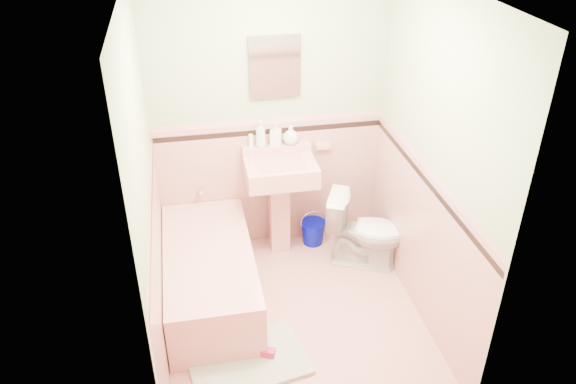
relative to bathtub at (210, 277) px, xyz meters
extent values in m
plane|color=#D8948D|center=(0.63, -0.33, -0.23)|extent=(2.20, 2.20, 0.00)
plane|color=beige|center=(0.63, 0.77, 1.02)|extent=(2.50, 0.00, 2.50)
plane|color=beige|center=(0.63, -1.43, 1.02)|extent=(2.50, 0.00, 2.50)
plane|color=beige|center=(-0.37, -0.33, 1.02)|extent=(0.00, 2.50, 2.50)
plane|color=beige|center=(1.63, -0.33, 1.02)|extent=(0.00, 2.50, 2.50)
plane|color=#DA9992|center=(0.63, 0.76, 0.38)|extent=(2.00, 0.00, 2.00)
plane|color=#DA9992|center=(0.63, -1.42, 0.38)|extent=(2.00, 0.00, 2.00)
plane|color=#DA9992|center=(-0.36, -0.33, 0.38)|extent=(0.00, 2.20, 2.20)
plane|color=#DA9992|center=(1.62, -0.33, 0.38)|extent=(0.00, 2.20, 2.20)
plane|color=black|center=(0.63, 0.75, 0.90)|extent=(2.00, 0.00, 2.00)
plane|color=black|center=(0.63, -1.41, 0.90)|extent=(2.00, 0.00, 2.00)
plane|color=black|center=(-0.35, -0.33, 0.89)|extent=(0.00, 2.20, 2.20)
plane|color=black|center=(1.61, -0.33, 0.89)|extent=(0.00, 2.20, 2.20)
plane|color=#D89492|center=(0.63, 0.75, 0.99)|extent=(2.00, 0.00, 2.00)
plane|color=#D89492|center=(0.63, -1.41, 0.99)|extent=(2.00, 0.00, 2.00)
plane|color=#D89492|center=(-0.35, -0.33, 1.00)|extent=(0.00, 2.20, 2.20)
plane|color=#D89492|center=(1.61, -0.33, 1.00)|extent=(0.00, 2.20, 2.20)
cube|color=#D28E87|center=(0.00, 0.00, 0.00)|extent=(0.70, 1.50, 0.45)
cylinder|color=silver|center=(0.00, 0.72, 0.41)|extent=(0.04, 0.12, 0.04)
cylinder|color=silver|center=(0.68, 0.67, 0.72)|extent=(0.02, 0.02, 0.10)
cube|color=white|center=(0.68, 0.74, 1.47)|extent=(0.41, 0.04, 0.51)
cube|color=#D28E87|center=(1.10, 0.73, 0.72)|extent=(0.13, 0.07, 0.04)
imported|color=#B2B2B2|center=(0.55, 0.71, 0.90)|extent=(0.12, 0.12, 0.24)
imported|color=#B2B2B2|center=(0.68, 0.71, 0.89)|extent=(0.11, 0.12, 0.21)
imported|color=#B2B2B2|center=(0.81, 0.71, 0.87)|extent=(0.16, 0.16, 0.17)
cylinder|color=white|center=(0.46, 0.71, 0.84)|extent=(0.04, 0.04, 0.12)
imported|color=white|center=(1.39, 0.22, 0.12)|extent=(0.77, 0.62, 0.68)
cube|color=gray|center=(0.20, -0.76, -0.21)|extent=(0.92, 0.70, 0.03)
cube|color=#BF1E59|center=(0.34, -0.73, -0.16)|extent=(0.15, 0.11, 0.05)
camera|label=1|loc=(-0.07, -3.67, 2.95)|focal=35.51mm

